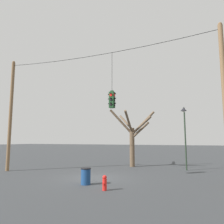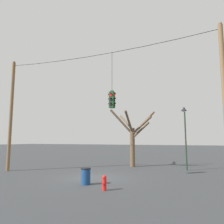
{
  "view_description": "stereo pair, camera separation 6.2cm",
  "coord_description": "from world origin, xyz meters",
  "px_view_note": "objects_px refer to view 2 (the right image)",
  "views": [
    {
      "loc": [
        6.98,
        -13.42,
        2.53
      ],
      "look_at": [
        1.23,
        0.16,
        4.42
      ],
      "focal_mm": 35.0,
      "sensor_mm": 36.0,
      "label": 1
    },
    {
      "loc": [
        7.04,
        -13.4,
        2.53
      ],
      "look_at": [
        1.23,
        0.16,
        4.42
      ],
      "focal_mm": 35.0,
      "sensor_mm": 36.0,
      "label": 2
    }
  ],
  "objects_px": {
    "traffic_light_over_intersection": "(112,99)",
    "trash_bin": "(86,176)",
    "utility_pole_left": "(11,114)",
    "fire_hydrant": "(104,183)",
    "bare_tree": "(133,136)",
    "street_lamp": "(185,123)"
  },
  "relations": [
    {
      "from": "utility_pole_left",
      "to": "street_lamp",
      "type": "xyz_separation_m",
      "value": [
        13.58,
        5.84,
        -0.72
      ]
    },
    {
      "from": "utility_pole_left",
      "to": "trash_bin",
      "type": "xyz_separation_m",
      "value": [
        8.72,
        -2.33,
        -4.22
      ]
    },
    {
      "from": "utility_pole_left",
      "to": "street_lamp",
      "type": "relative_size",
      "value": 1.77
    },
    {
      "from": "bare_tree",
      "to": "utility_pole_left",
      "type": "bearing_deg",
      "value": -142.15
    },
    {
      "from": "street_lamp",
      "to": "bare_tree",
      "type": "bearing_deg",
      "value": 169.71
    },
    {
      "from": "traffic_light_over_intersection",
      "to": "bare_tree",
      "type": "bearing_deg",
      "value": 95.93
    },
    {
      "from": "fire_hydrant",
      "to": "trash_bin",
      "type": "height_order",
      "value": "trash_bin"
    },
    {
      "from": "utility_pole_left",
      "to": "street_lamp",
      "type": "bearing_deg",
      "value": 23.28
    },
    {
      "from": "traffic_light_over_intersection",
      "to": "trash_bin",
      "type": "distance_m",
      "value": 5.39
    },
    {
      "from": "traffic_light_over_intersection",
      "to": "bare_tree",
      "type": "xyz_separation_m",
      "value": [
        -0.7,
        6.74,
        -2.37
      ]
    },
    {
      "from": "street_lamp",
      "to": "traffic_light_over_intersection",
      "type": "bearing_deg",
      "value": -125.78
    },
    {
      "from": "traffic_light_over_intersection",
      "to": "trash_bin",
      "type": "bearing_deg",
      "value": -105.48
    },
    {
      "from": "utility_pole_left",
      "to": "trash_bin",
      "type": "distance_m",
      "value": 9.97
    },
    {
      "from": "street_lamp",
      "to": "bare_tree",
      "type": "distance_m",
      "value": 5.1
    },
    {
      "from": "fire_hydrant",
      "to": "trash_bin",
      "type": "xyz_separation_m",
      "value": [
        -1.6,
        0.89,
        0.09
      ]
    },
    {
      "from": "utility_pole_left",
      "to": "trash_bin",
      "type": "height_order",
      "value": "utility_pole_left"
    },
    {
      "from": "utility_pole_left",
      "to": "fire_hydrant",
      "type": "height_order",
      "value": "utility_pole_left"
    },
    {
      "from": "utility_pole_left",
      "to": "bare_tree",
      "type": "xyz_separation_m",
      "value": [
        8.67,
        6.74,
        -1.76
      ]
    },
    {
      "from": "bare_tree",
      "to": "traffic_light_over_intersection",
      "type": "bearing_deg",
      "value": -84.07
    },
    {
      "from": "street_lamp",
      "to": "bare_tree",
      "type": "height_order",
      "value": "bare_tree"
    },
    {
      "from": "traffic_light_over_intersection",
      "to": "trash_bin",
      "type": "xyz_separation_m",
      "value": [
        -0.65,
        -2.33,
        -4.82
      ]
    },
    {
      "from": "utility_pole_left",
      "to": "traffic_light_over_intersection",
      "type": "bearing_deg",
      "value": -0.0
    }
  ]
}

